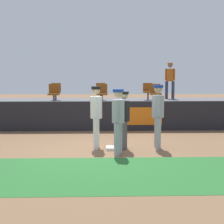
# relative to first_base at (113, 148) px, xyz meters

# --- Properties ---
(ground_plane) EXTENTS (60.00, 60.00, 0.00)m
(ground_plane) POSITION_rel_first_base_xyz_m (-0.30, -0.01, -0.04)
(ground_plane) COLOR brown
(grass_foreground_strip) EXTENTS (18.00, 2.80, 0.01)m
(grass_foreground_strip) POSITION_rel_first_base_xyz_m (-0.30, -2.38, -0.04)
(grass_foreground_strip) COLOR #26662B
(grass_foreground_strip) RESTS_ON ground_plane
(first_base) EXTENTS (0.40, 0.40, 0.08)m
(first_base) POSITION_rel_first_base_xyz_m (0.00, 0.00, 0.00)
(first_base) COLOR white
(first_base) RESTS_ON ground_plane
(player_fielder_home) EXTENTS (0.38, 0.57, 1.85)m
(player_fielder_home) POSITION_rel_first_base_xyz_m (-0.49, 0.19, 1.03)
(player_fielder_home) COLOR white
(player_fielder_home) RESTS_ON ground_plane
(player_runner_visitor) EXTENTS (0.42, 0.49, 1.80)m
(player_runner_visitor) POSITION_rel_first_base_xyz_m (0.12, -0.61, 1.00)
(player_runner_visitor) COLOR #9EA3AD
(player_runner_visitor) RESTS_ON ground_plane
(player_coach_visitor) EXTENTS (0.37, 0.53, 1.89)m
(player_coach_visitor) POSITION_rel_first_base_xyz_m (1.34, 0.17, 1.05)
(player_coach_visitor) COLOR #9EA3AD
(player_coach_visitor) RESTS_ON ground_plane
(player_umpire) EXTENTS (0.38, 0.47, 1.70)m
(player_umpire) POSITION_rel_first_base_xyz_m (0.33, 0.06, 0.95)
(player_umpire) COLOR #4C4C51
(player_umpire) RESTS_ON ground_plane
(field_wall) EXTENTS (18.00, 0.26, 1.16)m
(field_wall) POSITION_rel_first_base_xyz_m (-0.29, 3.42, 0.54)
(field_wall) COLOR black
(field_wall) RESTS_ON ground_plane
(bleacher_platform) EXTENTS (18.00, 4.80, 0.97)m
(bleacher_platform) POSITION_rel_first_base_xyz_m (-0.30, 5.99, 0.45)
(bleacher_platform) COLOR #59595E
(bleacher_platform) RESTS_ON ground_plane
(seat_front_left) EXTENTS (0.47, 0.44, 0.84)m
(seat_front_left) POSITION_rel_first_base_xyz_m (-2.40, 4.86, 1.41)
(seat_front_left) COLOR #4C4C51
(seat_front_left) RESTS_ON bleacher_platform
(seat_back_right) EXTENTS (0.46, 0.44, 0.84)m
(seat_back_right) POSITION_rel_first_base_xyz_m (1.95, 6.66, 1.41)
(seat_back_right) COLOR #4C4C51
(seat_back_right) RESTS_ON bleacher_platform
(seat_front_center) EXTENTS (0.47, 0.44, 0.84)m
(seat_front_center) POSITION_rel_first_base_xyz_m (-0.32, 4.86, 1.41)
(seat_front_center) COLOR #4C4C51
(seat_front_center) RESTS_ON bleacher_platform
(seat_back_center) EXTENTS (0.46, 0.44, 0.84)m
(seat_back_center) POSITION_rel_first_base_xyz_m (-0.37, 6.66, 1.41)
(seat_back_center) COLOR #4C4C51
(seat_back_center) RESTS_ON bleacher_platform
(seat_back_left) EXTENTS (0.46, 0.44, 0.84)m
(seat_back_left) POSITION_rel_first_base_xyz_m (-2.57, 6.66, 1.41)
(seat_back_left) COLOR #4C4C51
(seat_back_left) RESTS_ON bleacher_platform
(seat_front_right) EXTENTS (0.46, 0.44, 0.84)m
(seat_front_right) POSITION_rel_first_base_xyz_m (2.03, 4.86, 1.41)
(seat_front_right) COLOR #4C4C51
(seat_front_right) RESTS_ON bleacher_platform
(spectator_hooded) EXTENTS (0.50, 0.44, 1.85)m
(spectator_hooded) POSITION_rel_first_base_xyz_m (3.20, 7.44, 2.01)
(spectator_hooded) COLOR #33384C
(spectator_hooded) RESTS_ON bleacher_platform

